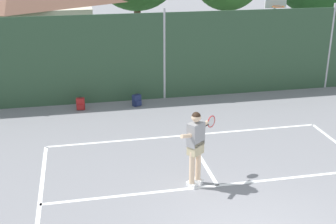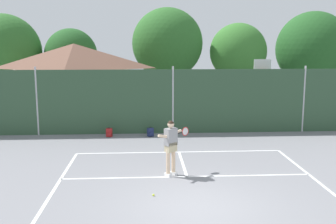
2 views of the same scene
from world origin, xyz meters
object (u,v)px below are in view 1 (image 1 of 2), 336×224
basketball_hoop (274,24)px  tennis_player (196,142)px  backpack_red (81,104)px  backpack_navy (137,101)px

basketball_hoop → tennis_player: bearing=-123.9°
basketball_hoop → backpack_red: size_ratio=7.67×
basketball_hoop → backpack_navy: (-5.92, -2.19, -2.12)m
backpack_red → backpack_navy: bearing=-0.5°
tennis_player → backpack_navy: (-0.60, 5.73, -0.92)m
tennis_player → backpack_red: tennis_player is taller
backpack_navy → basketball_hoop: bearing=20.2°
backpack_navy → tennis_player: bearing=-84.0°
backpack_red → basketball_hoop: bearing=15.4°
tennis_player → basketball_hoop: bearing=56.1°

